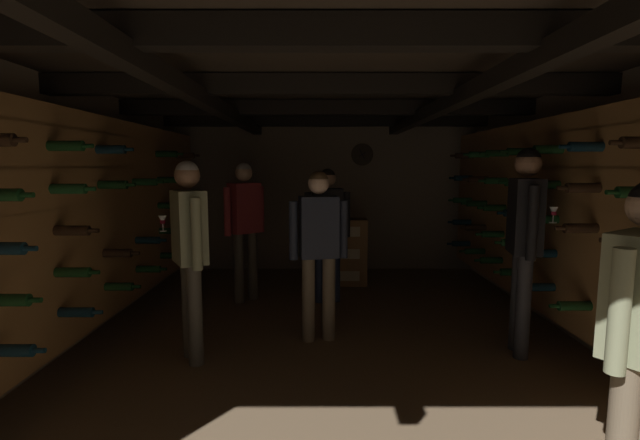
{
  "coord_description": "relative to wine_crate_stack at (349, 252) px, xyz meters",
  "views": [
    {
      "loc": [
        -0.08,
        -3.67,
        1.61
      ],
      "look_at": [
        -0.09,
        0.67,
        1.08
      ],
      "focal_mm": 24.91,
      "sensor_mm": 36.0,
      "label": 1
    }
  ],
  "objects": [
    {
      "name": "room_shell",
      "position": [
        -0.29,
        -2.02,
        0.97
      ],
      "size": [
        4.72,
        6.52,
        2.41
      ],
      "color": "gray",
      "rests_on": "ground_plane"
    },
    {
      "name": "person_guest_mid_right",
      "position": [
        1.34,
        -2.3,
        0.63
      ],
      "size": [
        0.33,
        0.53,
        1.76
      ],
      "color": "#2D2D33",
      "rests_on": "ground_plane"
    },
    {
      "name": "wine_crate_stack",
      "position": [
        0.0,
        0.0,
        0.0
      ],
      "size": [
        0.52,
        0.35,
        0.9
      ],
      "color": "olive",
      "rests_on": "ground_plane"
    },
    {
      "name": "display_bottle",
      "position": [
        -0.09,
        -0.03,
        0.59
      ],
      "size": [
        0.08,
        0.08,
        0.35
      ],
      "color": "#0F2838",
      "rests_on": "wine_crate_stack"
    },
    {
      "name": "person_guest_far_left",
      "position": [
        -1.26,
        -0.77,
        0.55
      ],
      "size": [
        0.42,
        0.44,
        1.65
      ],
      "color": "#4C473D",
      "rests_on": "ground_plane"
    },
    {
      "name": "person_guest_mid_left",
      "position": [
        -1.43,
        -2.42,
        0.55
      ],
      "size": [
        0.43,
        0.48,
        1.65
      ],
      "color": "#4C473D",
      "rests_on": "ground_plane"
    },
    {
      "name": "person_guest_rear_center",
      "position": [
        -0.29,
        -0.81,
        0.5
      ],
      "size": [
        0.54,
        0.36,
        1.58
      ],
      "color": "#232D4C",
      "rests_on": "ground_plane"
    },
    {
      "name": "person_host_center",
      "position": [
        -0.39,
        -1.99,
        0.49
      ],
      "size": [
        0.53,
        0.28,
        1.57
      ],
      "color": "brown",
      "rests_on": "ground_plane"
    },
    {
      "name": "ground_plane",
      "position": [
        -0.29,
        -2.3,
        -0.45
      ],
      "size": [
        8.4,
        8.4,
        0.0
      ],
      "primitive_type": "plane",
      "color": "#8C7051"
    }
  ]
}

